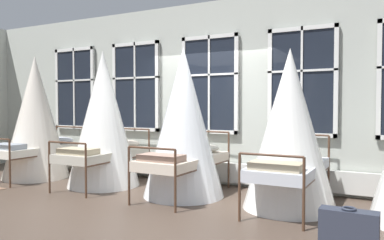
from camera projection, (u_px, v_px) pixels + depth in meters
The scene contains 8 objects.
ground at pixel (183, 195), 6.36m from camera, with size 21.66×21.66×0.00m, color #4C3D33.
back_wall_with_windows at pixel (212, 93), 7.31m from camera, with size 11.83×0.10×3.47m, color #B2B7AD.
window_bank at pixel (209, 123), 7.22m from camera, with size 8.03×0.10×2.75m.
cot_first at pixel (36, 119), 7.86m from camera, with size 1.33×1.88×2.52m.
cot_second at pixel (103, 120), 7.08m from camera, with size 1.33×1.89×2.51m.
cot_third at pixel (184, 124), 6.25m from camera, with size 1.33×1.90×2.44m.
cot_fourth at pixel (290, 131), 5.47m from camera, with size 1.33×1.89×2.32m.
suitcase_dark at pixel (349, 232), 3.81m from camera, with size 0.57×0.23×0.47m.
Camera 1 is at (3.04, -5.54, 1.48)m, focal length 35.60 mm.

